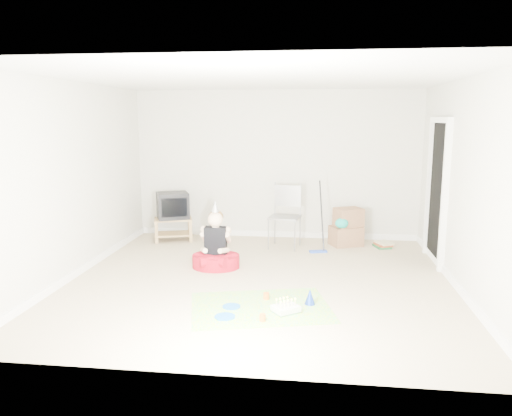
# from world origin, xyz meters

# --- Properties ---
(ground) EXTENTS (5.00, 5.00, 0.00)m
(ground) POSITION_xyz_m (0.00, 0.00, 0.00)
(ground) COLOR #C2AE8B
(ground) RESTS_ON ground
(doorway_recess) EXTENTS (0.02, 0.90, 2.05)m
(doorway_recess) POSITION_xyz_m (2.48, 1.20, 1.02)
(doorway_recess) COLOR black
(doorway_recess) RESTS_ON ground
(tv_stand) EXTENTS (0.73, 0.57, 0.40)m
(tv_stand) POSITION_xyz_m (-1.75, 1.98, 0.24)
(tv_stand) COLOR #A6804B
(tv_stand) RESTS_ON ground
(crt_tv) EXTENTS (0.65, 0.61, 0.45)m
(crt_tv) POSITION_xyz_m (-1.75, 1.98, 0.62)
(crt_tv) COLOR black
(crt_tv) RESTS_ON tv_stand
(folding_chair) EXTENTS (0.55, 0.53, 1.06)m
(folding_chair) POSITION_xyz_m (0.21, 1.75, 0.51)
(folding_chair) COLOR gray
(folding_chair) RESTS_ON ground
(cardboard_boxes) EXTENTS (0.60, 0.56, 0.63)m
(cardboard_boxes) POSITION_xyz_m (1.23, 2.03, 0.30)
(cardboard_boxes) COLOR #926646
(cardboard_boxes) RESTS_ON ground
(floor_mop) EXTENTS (0.29, 0.37, 1.12)m
(floor_mop) POSITION_xyz_m (0.77, 1.50, 0.26)
(floor_mop) COLOR blue
(floor_mop) RESTS_ON ground
(book_pile) EXTENTS (0.31, 0.35, 0.10)m
(book_pile) POSITION_xyz_m (1.83, 1.95, 0.05)
(book_pile) COLOR #226636
(book_pile) RESTS_ON ground
(seated_woman) EXTENTS (0.70, 0.70, 0.98)m
(seated_woman) POSITION_xyz_m (-0.69, 0.50, 0.21)
(seated_woman) COLOR #AE1020
(seated_woman) RESTS_ON ground
(party_mat) EXTENTS (1.78, 1.47, 0.01)m
(party_mat) POSITION_xyz_m (0.12, -0.95, 0.00)
(party_mat) COLOR #F633A2
(party_mat) RESTS_ON ground
(birthday_cake) EXTENTS (0.34, 0.33, 0.14)m
(birthday_cake) POSITION_xyz_m (0.41, -1.06, 0.04)
(birthday_cake) COLOR silver
(birthday_cake) RESTS_ON party_mat
(blue_plate_near) EXTENTS (0.25, 0.25, 0.01)m
(blue_plate_near) POSITION_xyz_m (-0.21, -0.99, 0.01)
(blue_plate_near) COLOR #1662B4
(blue_plate_near) RESTS_ON party_mat
(blue_plate_far) EXTENTS (0.27, 0.27, 0.01)m
(blue_plate_far) POSITION_xyz_m (-0.23, -1.29, 0.01)
(blue_plate_far) COLOR #1662B4
(blue_plate_far) RESTS_ON party_mat
(orange_cup_near) EXTENTS (0.09, 0.09, 0.08)m
(orange_cup_near) POSITION_xyz_m (0.16, -0.70, 0.05)
(orange_cup_near) COLOR orange
(orange_cup_near) RESTS_ON party_mat
(orange_cup_far) EXTENTS (0.08, 0.08, 0.07)m
(orange_cup_far) POSITION_xyz_m (0.18, -1.34, 0.04)
(orange_cup_far) COLOR orange
(orange_cup_far) RESTS_ON party_mat
(blue_party_hat) EXTENTS (0.14, 0.14, 0.18)m
(blue_party_hat) POSITION_xyz_m (0.67, -0.79, 0.10)
(blue_party_hat) COLOR #1739A7
(blue_party_hat) RESTS_ON party_mat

